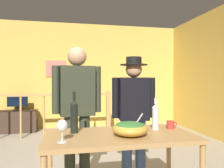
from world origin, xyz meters
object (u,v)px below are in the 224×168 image
Objects in this scene: framed_picture at (56,69)px; stair_railing at (55,109)px; tv_console at (18,121)px; wine_bottle_dark at (74,116)px; salad_bowl at (130,128)px; serving_table at (120,142)px; wine_bottle_clear at (155,116)px; flat_screen_tv at (18,101)px; person_standing_right at (134,108)px; person_standing_left at (77,103)px; wine_glass at (62,126)px; mug_red at (171,125)px.

framed_picture is 1.36m from stair_railing.
stair_railing reaches higher than tv_console.
wine_bottle_dark is at bearing -83.96° from stair_railing.
salad_bowl is at bearing -24.35° from wine_bottle_dark.
wine_bottle_dark is at bearing 155.65° from salad_bowl.
tv_console is at bearing 143.12° from stair_railing.
stair_railing is 2.51× the size of serving_table.
wine_bottle_dark reaches higher than wine_bottle_clear.
person_standing_right is (2.00, -3.09, 0.16)m from flat_screen_tv.
wine_bottle_dark is 0.24× the size of person_standing_left.
wine_bottle_clear reaches higher than serving_table.
framed_picture is 2.80× the size of wine_glass.
wine_bottle_clear reaches higher than salad_bowl.
serving_table is at bearing 69.32° from person_standing_right.
tv_console is 1.90× the size of flat_screen_tv.
person_standing_left is 1.07× the size of person_standing_right.
wine_bottle_dark is at bearing 42.22° from person_standing_right.
framed_picture is 1.31× the size of wine_bottle_dark.
wine_bottle_clear is 0.21× the size of person_standing_right.
wine_glass reaches higher than mug_red.
framed_picture is at bearing 106.11° from wine_bottle_clear.
person_standing_left is (0.17, 0.87, 0.11)m from wine_glass.
person_standing_right reaches higher than wine_bottle_dark.
serving_table is at bearing -163.35° from wine_bottle_clear.
stair_railing is (0.01, -0.97, -0.95)m from framed_picture.
flat_screen_tv is 4.24m from salad_bowl.
mug_red is at bearing 11.98° from serving_table.
salad_bowl is (0.82, -4.19, -0.76)m from framed_picture.
framed_picture is at bearing -89.92° from person_standing_left.
framed_picture is at bearing 90.44° from stair_railing.
serving_table is 4.31× the size of salad_bowl.
framed_picture is 1.27m from flat_screen_tv.
flat_screen_tv is at bearing -160.43° from framed_picture.
framed_picture reaches higher than person_standing_right.
serving_table is 0.59m from wine_glass.
tv_console is 4.18m from serving_table.
wine_bottle_clear is (0.94, 0.29, 0.01)m from wine_glass.
stair_railing reaches higher than serving_table.
person_standing_right is at bearing -65.82° from stair_railing.
salad_bowl is at bearing -66.20° from tv_console.
wine_bottle_dark reaches higher than salad_bowl.
person_standing_right is (1.10, -3.41, -0.67)m from framed_picture.
wine_bottle_dark is at bearing -71.41° from flat_screen_tv.
wine_bottle_dark reaches higher than flat_screen_tv.
wine_bottle_dark is 1.00m from mug_red.
stair_railing is at bearing -36.88° from tv_console.
framed_picture is 4.21m from wine_bottle_clear.
mug_red is (0.17, 0.00, -0.09)m from wine_bottle_clear.
mug_red is 0.07× the size of person_standing_left.
mug_red is at bearing 117.17° from person_standing_right.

